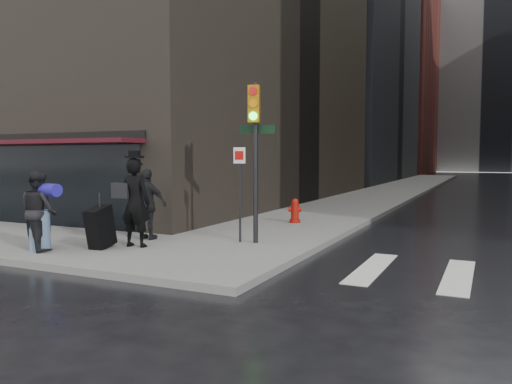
# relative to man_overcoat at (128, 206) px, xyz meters

# --- Properties ---
(ground) EXTENTS (140.00, 140.00, 0.00)m
(ground) POSITION_rel_man_overcoat_xyz_m (1.89, -0.13, -1.10)
(ground) COLOR black
(ground) RESTS_ON ground
(sidewalk_left) EXTENTS (4.00, 50.00, 0.15)m
(sidewalk_left) POSITION_rel_man_overcoat_xyz_m (1.89, 26.87, -1.02)
(sidewalk_left) COLOR slate
(sidewalk_left) RESTS_ON ground
(bldg_left_mid) EXTENTS (22.00, 24.00, 34.00)m
(bldg_left_mid) POSITION_rel_man_overcoat_xyz_m (-11.11, 37.87, 15.90)
(bldg_left_mid) COLOR slate
(bldg_left_mid) RESTS_ON ground
(bldg_left_far) EXTENTS (22.00, 20.00, 26.00)m
(bldg_left_far) POSITION_rel_man_overcoat_xyz_m (-11.11, 61.87, 11.90)
(bldg_left_far) COLOR maroon
(bldg_left_far) RESTS_ON ground
(bldg_distant) EXTENTS (40.00, 12.00, 32.00)m
(bldg_distant) POSITION_rel_man_overcoat_xyz_m (7.89, 77.87, 14.90)
(bldg_distant) COLOR slate
(bldg_distant) RESTS_ON ground
(storefront) EXTENTS (8.40, 1.11, 2.83)m
(storefront) POSITION_rel_man_overcoat_xyz_m (-5.11, 1.77, 0.73)
(storefront) COLOR black
(storefront) RESTS_ON ground
(man_overcoat) EXTENTS (1.17, 1.22, 2.25)m
(man_overcoat) POSITION_rel_man_overcoat_xyz_m (0.00, 0.00, 0.00)
(man_overcoat) COLOR black
(man_overcoat) RESTS_ON ground
(man_jeans) EXTENTS (1.23, 0.96, 1.76)m
(man_jeans) POSITION_rel_man_overcoat_xyz_m (-1.49, -1.17, -0.06)
(man_jeans) COLOR black
(man_jeans) RESTS_ON ground
(man_greycoat) EXTENTS (1.08, 0.55, 1.78)m
(man_greycoat) POSITION_rel_man_overcoat_xyz_m (-0.26, 1.04, -0.06)
(man_greycoat) COLOR black
(man_greycoat) RESTS_ON ground
(traffic_light) EXTENTS (0.93, 0.55, 3.82)m
(traffic_light) POSITION_rel_man_overcoat_xyz_m (2.38, 1.68, 1.52)
(traffic_light) COLOR black
(traffic_light) RESTS_ON ground
(fire_hydrant) EXTENTS (0.44, 0.33, 0.76)m
(fire_hydrant) POSITION_rel_man_overcoat_xyz_m (1.92, 5.64, -0.60)
(fire_hydrant) COLOR #941209
(fire_hydrant) RESTS_ON ground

